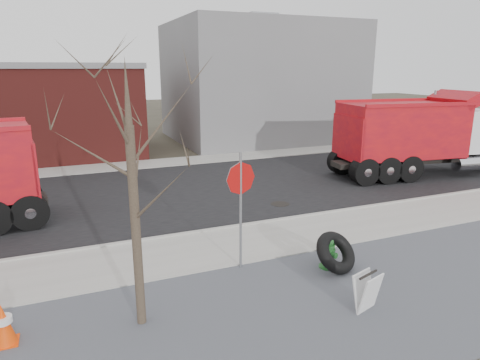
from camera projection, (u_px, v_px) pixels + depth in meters
name	position (u px, v px, depth m)	size (l,w,h in m)	color
ground	(239.00, 249.00, 12.13)	(120.00, 120.00, 0.00)	#383328
gravel_verge	(303.00, 312.00, 9.01)	(60.00, 5.00, 0.03)	slate
sidewalk	(236.00, 245.00, 12.35)	(60.00, 2.50, 0.06)	#9E9B93
curb	(220.00, 229.00, 13.50)	(60.00, 0.15, 0.11)	#9E9B93
road	(181.00, 192.00, 17.75)	(60.00, 9.40, 0.02)	black
far_sidewalk	(153.00, 164.00, 22.84)	(60.00, 2.00, 0.06)	#9E9B93
building_grey	(259.00, 82.00, 30.53)	(12.00, 10.00, 8.00)	slate
bare_tree	(131.00, 164.00, 7.78)	(3.20, 3.20, 5.20)	#382D23
fire_hydrant	(329.00, 254.00, 10.89)	(0.49, 0.48, 0.86)	#25622D
truck_tire	(336.00, 253.00, 10.72)	(1.37, 1.27, 1.06)	black
stop_sign	(241.00, 192.00, 10.48)	(0.81, 0.21, 3.04)	gray
sandwich_board	(367.00, 292.00, 8.93)	(0.69, 0.55, 0.84)	silver
traffic_cone_near	(3.00, 325.00, 7.85)	(0.44, 0.44, 0.84)	#FF4508
dump_truck_red_a	(425.00, 134.00, 20.18)	(9.87, 3.78, 3.90)	black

